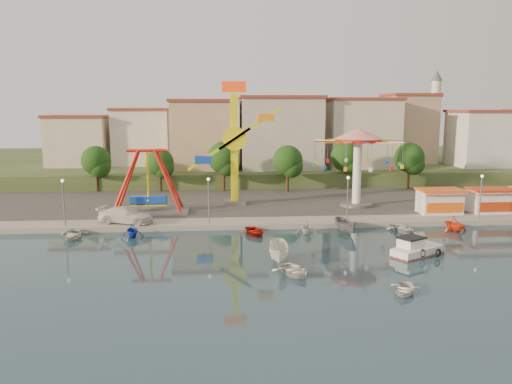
{
  "coord_description": "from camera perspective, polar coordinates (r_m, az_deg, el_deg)",
  "views": [
    {
      "loc": [
        -6.92,
        -42.72,
        13.47
      ],
      "look_at": [
        -2.55,
        14.0,
        4.0
      ],
      "focal_mm": 35.0,
      "sensor_mm": 36.0,
      "label": 1
    }
  ],
  "objects": [
    {
      "name": "tree_0",
      "position": [
        82.34,
        -17.82,
        3.42
      ],
      "size": [
        4.6,
        4.6,
        7.19
      ],
      "color": "#382314",
      "rests_on": "quay_deck"
    },
    {
      "name": "minaret",
      "position": [
        105.82,
        19.74,
        8.4
      ],
      "size": [
        2.8,
        2.8,
        18.0
      ],
      "color": "silver",
      "rests_on": "hill_terrace"
    },
    {
      "name": "tree_2",
      "position": [
        78.9,
        -3.73,
        3.94
      ],
      "size": [
        5.02,
        5.02,
        7.85
      ],
      "color": "#382314",
      "rests_on": "quay_deck"
    },
    {
      "name": "booth_mid",
      "position": [
        69.28,
        25.21,
        -0.85
      ],
      "size": [
        5.4,
        3.78,
        3.08
      ],
      "color": "white",
      "rests_on": "quay_deck"
    },
    {
      "name": "moored_boat_5",
      "position": [
        55.8,
        10.22,
        -3.82
      ],
      "size": [
        2.38,
        4.41,
        1.61
      ],
      "primitive_type": "imported",
      "rotation": [
        0.0,
        0.0,
        0.2
      ],
      "color": "slate",
      "rests_on": "ground"
    },
    {
      "name": "tree_1",
      "position": [
        79.91,
        -10.93,
        3.34
      ],
      "size": [
        4.35,
        4.35,
        6.8
      ],
      "color": "#382314",
      "rests_on": "quay_deck"
    },
    {
      "name": "lamp_post_0",
      "position": [
        59.19,
        -21.11,
        -1.28
      ],
      "size": [
        0.14,
        0.14,
        5.0
      ],
      "primitive_type": "cylinder",
      "color": "#59595E",
      "rests_on": "quay_deck"
    },
    {
      "name": "tree_4",
      "position": [
        83.12,
        10.21,
        3.97
      ],
      "size": [
        4.86,
        4.86,
        7.6
      ],
      "color": "#382314",
      "rests_on": "quay_deck"
    },
    {
      "name": "wave_swinger",
      "position": [
        67.51,
        11.56,
        4.78
      ],
      "size": [
        11.6,
        11.6,
        10.4
      ],
      "color": "#59595E",
      "rests_on": "quay_deck"
    },
    {
      "name": "building_6",
      "position": [
        104.87,
        24.9,
        6.23
      ],
      "size": [
        8.23,
        8.98,
        12.36
      ],
      "primitive_type": "cube",
      "color": "silver",
      "rests_on": "hill_terrace"
    },
    {
      "name": "lamp_post_2",
      "position": [
        58.61,
        10.41,
        -0.9
      ],
      "size": [
        0.14,
        0.14,
        5.0
      ],
      "primitive_type": "cylinder",
      "color": "#59595E",
      "rests_on": "quay_deck"
    },
    {
      "name": "cabin_motorboat",
      "position": [
        49.13,
        17.84,
        -6.32
      ],
      "size": [
        5.66,
        4.46,
        1.89
      ],
      "rotation": [
        0.0,
        0.0,
        0.53
      ],
      "color": "white",
      "rests_on": "ground"
    },
    {
      "name": "moored_boat_1",
      "position": [
        54.82,
        -13.98,
        -4.27
      ],
      "size": [
        3.06,
        3.32,
        1.46
      ],
      "primitive_type": "imported",
      "rotation": [
        0.0,
        0.0,
        0.27
      ],
      "color": "#1430B3",
      "rests_on": "ground"
    },
    {
      "name": "building_0",
      "position": [
        92.75,
        -21.09,
        6.02
      ],
      "size": [
        9.26,
        9.53,
        11.87
      ],
      "primitive_type": "cube",
      "color": "beige",
      "rests_on": "hill_terrace"
    },
    {
      "name": "moored_boat_4",
      "position": [
        54.89,
        5.82,
        -4.03
      ],
      "size": [
        3.08,
        3.33,
        1.44
      ],
      "primitive_type": "imported",
      "rotation": [
        0.0,
        0.0,
        -0.31
      ],
      "color": "silver",
      "rests_on": "ground"
    },
    {
      "name": "building_4",
      "position": [
        98.59,
        10.94,
        5.88
      ],
      "size": [
        10.75,
        9.23,
        9.24
      ],
      "primitive_type": "cube",
      "color": "beige",
      "rests_on": "hill_terrace"
    },
    {
      "name": "asphalt_pad",
      "position": [
        74.17,
        1.01,
        -0.54
      ],
      "size": [
        90.0,
        28.0,
        0.01
      ],
      "primitive_type": "cube",
      "color": "#4C4944",
      "rests_on": "quay_deck"
    },
    {
      "name": "lamp_post_1",
      "position": [
        56.69,
        -5.43,
        -1.13
      ],
      "size": [
        0.14,
        0.14,
        5.0
      ],
      "primitive_type": "cylinder",
      "color": "#59595E",
      "rests_on": "quay_deck"
    },
    {
      "name": "moored_boat_6",
      "position": [
        57.86,
        16.46,
        -4.02
      ],
      "size": [
        3.53,
        4.27,
        0.77
      ],
      "primitive_type": "imported",
      "rotation": [
        0.0,
        0.0,
        0.27
      ],
      "color": "beige",
      "rests_on": "ground"
    },
    {
      "name": "rowboat_b",
      "position": [
        39.19,
        16.57,
        -10.56
      ],
      "size": [
        3.38,
        3.78,
        0.64
      ],
      "primitive_type": "imported",
      "rotation": [
        0.0,
        0.0,
        -0.47
      ],
      "color": "silver",
      "rests_on": "ground"
    },
    {
      "name": "moored_boat_7",
      "position": [
        60.09,
        21.73,
        -3.37
      ],
      "size": [
        3.41,
        3.73,
        1.67
      ],
      "primitive_type": "imported",
      "rotation": [
        0.0,
        0.0,
        0.24
      ],
      "color": "red",
      "rests_on": "ground"
    },
    {
      "name": "quay_deck",
      "position": [
        105.77,
        -0.62,
        2.3
      ],
      "size": [
        200.0,
        100.0,
        0.6
      ],
      "primitive_type": "cube",
      "color": "#9E998E",
      "rests_on": "ground"
    },
    {
      "name": "building_5",
      "position": [
        101.12,
        18.57,
        6.2
      ],
      "size": [
        12.77,
        10.96,
        11.21
      ],
      "primitive_type": "cube",
      "color": "tan",
      "rests_on": "hill_terrace"
    },
    {
      "name": "skiff",
      "position": [
        44.59,
        2.68,
        -6.91
      ],
      "size": [
        2.27,
        4.91,
        1.84
      ],
      "primitive_type": "imported",
      "rotation": [
        0.0,
        0.0,
        -0.1
      ],
      "color": "silver",
      "rests_on": "ground"
    },
    {
      "name": "lamp_post_3",
      "position": [
        64.56,
        24.28,
        -0.64
      ],
      "size": [
        0.14,
        0.14,
        5.0
      ],
      "primitive_type": "cylinder",
      "color": "#59595E",
      "rests_on": "quay_deck"
    },
    {
      "name": "tree_5",
      "position": [
        84.5,
        17.11,
        3.76
      ],
      "size": [
        4.83,
        4.83,
        7.54
      ],
      "color": "#382314",
      "rests_on": "quay_deck"
    },
    {
      "name": "ground",
      "position": [
        45.32,
        4.62,
        -7.87
      ],
      "size": [
        200.0,
        200.0,
        0.0
      ],
      "primitive_type": "plane",
      "color": "#152D3C",
      "rests_on": "ground"
    },
    {
      "name": "moored_boat_0",
      "position": [
        56.28,
        -20.26,
        -4.57
      ],
      "size": [
        3.19,
        4.2,
        0.82
      ],
      "primitive_type": "imported",
      "rotation": [
        0.0,
        0.0,
        0.1
      ],
      "color": "silver",
      "rests_on": "ground"
    },
    {
      "name": "kamikaze_tower",
      "position": [
        67.42,
        -2.11,
        5.11
      ],
      "size": [
        8.53,
        3.1,
        16.5
      ],
      "color": "#59595E",
      "rests_on": "quay_deck"
    },
    {
      "name": "hill_terrace",
      "position": [
        110.59,
        -0.8,
        3.23
      ],
      "size": [
        200.0,
        60.0,
        3.0
      ],
      "primitive_type": "cube",
      "color": "#384C26",
      "rests_on": "ground"
    },
    {
      "name": "building_1",
      "position": [
        95.4,
        -13.15,
        5.51
      ],
      "size": [
        12.33,
        9.01,
        8.63
      ],
      "primitive_type": "cube",
      "color": "silver",
      "rests_on": "hill_terrace"
    },
    {
      "name": "van",
      "position": [
        58.92,
        -14.66,
        -2.57
      ],
      "size": [
        6.76,
        4.22,
        1.83
      ],
      "primitive_type": "imported",
      "rotation": [
        0.0,
        0.0,
        1.29
      ],
      "color": "silver",
      "rests_on": "quay_deck"
    },
    {
      "name": "tree_3",
      "position": [
        78.25,
        3.64,
        3.63
      ],
      "size": [
        4.68,
        4.68,
        7.32
      ],
      "color": "#382314",
      "rests_on": "quay_deck"
    },
    {
      "name": "rowboat_a",
      "position": [
        41.64,
        4.31,
        -8.87
      ],
      "size": [
        3.98,
        4.57,
        0.79
      ],
      "primitive_type": "imported",
      "rotation": [
        0.0,
        0.0,
        0.39
      ],
      "color": "white",
      "rests_on": "ground"
    },
    {
      "name": "building_2",
      "position": [
        94.81,
        -5.2,
        6.48
      ],
      "size": [
        11.95,
        9.28,
        11.23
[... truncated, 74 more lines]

